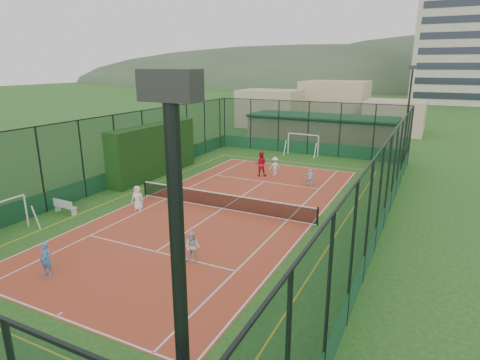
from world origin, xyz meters
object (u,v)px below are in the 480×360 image
at_px(floodlight_ne, 407,116).
at_px(white_bench, 65,206).
at_px(futsal_goal_far, 303,145).
at_px(child_near_left, 138,198).
at_px(child_near_right, 192,247).
at_px(apartment_tower, 455,32).
at_px(coach, 261,164).
at_px(child_far_back, 309,177).
at_px(child_far_left, 275,166).
at_px(child_far_right, 311,178).
at_px(futsal_goal_near, 2,219).
at_px(clubhouse, 322,130).
at_px(child_near_mid, 46,259).

height_order(floodlight_ne, white_bench, floodlight_ne).
bearing_deg(futsal_goal_far, child_near_left, -99.57).
bearing_deg(child_near_right, apartment_tower, 74.86).
distance_m(white_bench, coach, 14.23).
height_order(apartment_tower, child_far_back, apartment_tower).
height_order(child_near_right, child_far_left, child_far_left).
relative_size(apartment_tower, coach, 15.77).
height_order(floodlight_ne, child_near_right, floodlight_ne).
height_order(white_bench, child_far_right, child_far_right).
distance_m(futsal_goal_near, child_near_left, 6.91).
bearing_deg(white_bench, apartment_tower, 78.98).
bearing_deg(floodlight_ne, coach, -137.10).
distance_m(clubhouse, apartment_tower, 62.64).
distance_m(apartment_tower, child_near_mid, 94.30).
bearing_deg(child_near_right, futsal_goal_near, -178.74).
height_order(white_bench, child_near_right, child_near_right).
relative_size(futsal_goal_far, child_near_mid, 2.16).
bearing_deg(child_far_back, floodlight_ne, -134.24).
height_order(child_near_right, child_far_back, child_near_right).
bearing_deg(child_near_left, futsal_goal_far, 59.68).
bearing_deg(futsal_goal_near, white_bench, -2.84).
bearing_deg(child_far_back, child_near_right, 70.68).
relative_size(apartment_tower, futsal_goal_near, 10.98).
bearing_deg(futsal_goal_near, clubhouse, -14.37).
distance_m(futsal_goal_near, coach, 17.55).
xyz_separation_m(floodlight_ne, futsal_goal_near, (-16.61, -24.86, -3.24)).
relative_size(futsal_goal_far, child_near_left, 2.09).
bearing_deg(clubhouse, child_near_mid, -94.71).
relative_size(futsal_goal_far, child_far_back, 2.63).
relative_size(futsal_goal_near, child_far_right, 2.18).
bearing_deg(child_near_right, floodlight_ne, 65.47).
distance_m(white_bench, child_near_left, 4.11).
distance_m(child_near_mid, child_far_right, 17.89).
bearing_deg(child_far_back, child_near_left, 36.73).
relative_size(floodlight_ne, futsal_goal_far, 2.68).
distance_m(futsal_goal_near, futsal_goal_far, 25.82).
distance_m(floodlight_ne, child_far_back, 11.49).
bearing_deg(floodlight_ne, futsal_goal_far, -178.46).
relative_size(clubhouse, futsal_goal_far, 4.94).
distance_m(floodlight_ne, child_far_right, 11.65).
bearing_deg(clubhouse, futsal_goal_far, -92.53).
xyz_separation_m(white_bench, child_far_left, (7.81, 13.12, 0.29)).
xyz_separation_m(apartment_tower, futsal_goal_near, (-20.01, -90.26, -14.12)).
distance_m(white_bench, child_far_right, 15.99).
xyz_separation_m(floodlight_ne, child_far_back, (-5.41, -9.51, -3.53)).
height_order(child_near_left, child_near_mid, child_near_left).
height_order(child_near_mid, child_far_right, child_near_mid).
height_order(clubhouse, futsal_goal_far, clubhouse).
bearing_deg(floodlight_ne, child_near_left, -124.39).
distance_m(clubhouse, white_bench, 27.79).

